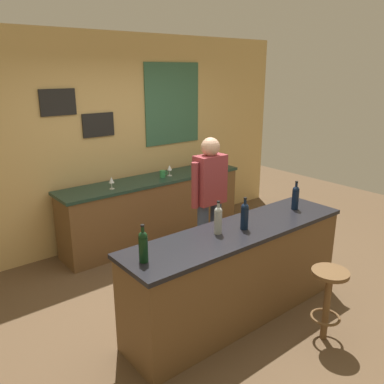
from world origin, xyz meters
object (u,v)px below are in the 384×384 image
(wine_bottle_a, at_px, (143,245))
(wine_bottle_c, at_px, (245,215))
(bartender, at_px, (210,197))
(wine_glass_a, at_px, (111,180))
(wine_bottle_d, at_px, (295,197))
(wine_glass_b, at_px, (170,168))
(wine_bottle_b, at_px, (218,219))
(coffee_mug, at_px, (163,174))
(bar_stool, at_px, (328,293))

(wine_bottle_a, xyz_separation_m, wine_bottle_c, (1.07, -0.03, 0.00))
(bartender, bearing_deg, wine_glass_a, 121.93)
(wine_bottle_c, relative_size, wine_glass_a, 1.97)
(wine_bottle_d, bearing_deg, wine_glass_b, 95.38)
(wine_bottle_d, distance_m, wine_glass_b, 2.01)
(wine_glass_a, bearing_deg, wine_glass_b, 4.31)
(bartender, distance_m, wine_bottle_b, 1.03)
(coffee_mug, bearing_deg, wine_bottle_c, -103.77)
(wine_bottle_a, xyz_separation_m, coffee_mug, (1.57, 2.01, -0.11))
(wine_bottle_d, bearing_deg, coffee_mug, 98.89)
(wine_bottle_b, relative_size, wine_bottle_d, 1.00)
(bartender, xyz_separation_m, coffee_mug, (0.14, 1.15, 0.01))
(bar_stool, distance_m, wine_bottle_c, 0.99)
(bar_stool, distance_m, wine_glass_a, 2.83)
(bartender, distance_m, bar_stool, 1.68)
(bartender, distance_m, wine_glass_b, 1.19)
(wine_bottle_c, distance_m, wine_glass_b, 2.14)
(wine_bottle_b, distance_m, wine_bottle_d, 1.07)
(bar_stool, relative_size, wine_glass_b, 4.39)
(bar_stool, distance_m, coffee_mug, 2.81)
(wine_bottle_a, relative_size, coffee_mug, 2.45)
(bar_stool, distance_m, wine_glass_b, 2.84)
(wine_bottle_a, relative_size, wine_bottle_b, 1.00)
(wine_bottle_b, relative_size, wine_bottle_c, 1.00)
(wine_bottle_b, height_order, wine_bottle_c, same)
(wine_bottle_a, xyz_separation_m, wine_glass_b, (1.70, 2.02, -0.05))
(wine_bottle_b, distance_m, wine_glass_b, 2.16)
(wine_bottle_b, xyz_separation_m, coffee_mug, (0.76, 1.96, -0.11))
(wine_bottle_d, bearing_deg, bartender, 118.25)
(wine_glass_a, bearing_deg, wine_bottle_a, -111.15)
(bartender, height_order, wine_glass_a, bartender)
(wine_bottle_a, bearing_deg, bar_stool, -28.26)
(bartender, xyz_separation_m, bar_stool, (-0.03, -1.62, -0.48))
(bar_stool, relative_size, wine_glass_a, 4.39)
(bartender, xyz_separation_m, wine_bottle_c, (-0.36, -0.89, 0.12))
(wine_bottle_b, xyz_separation_m, wine_glass_b, (0.88, 1.97, -0.05))
(wine_bottle_a, distance_m, wine_bottle_d, 1.89)
(coffee_mug, bearing_deg, wine_glass_a, -175.65)
(bartender, distance_m, wine_bottle_a, 1.68)
(wine_bottle_c, relative_size, wine_glass_b, 1.97)
(wine_bottle_a, xyz_separation_m, wine_glass_a, (0.75, 1.95, -0.05))
(wine_bottle_b, distance_m, wine_bottle_c, 0.27)
(bar_stool, bearing_deg, wine_glass_b, 83.90)
(bar_stool, height_order, coffee_mug, coffee_mug)
(bar_stool, xyz_separation_m, wine_bottle_b, (-0.58, 0.80, 0.60))
(wine_bottle_c, xyz_separation_m, wine_glass_b, (0.62, 2.05, -0.05))
(coffee_mug, bearing_deg, wine_bottle_a, -128.02)
(bar_stool, height_order, wine_bottle_c, wine_bottle_c)
(wine_glass_a, bearing_deg, coffee_mug, 4.35)
(wine_glass_a, relative_size, wine_glass_b, 1.00)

